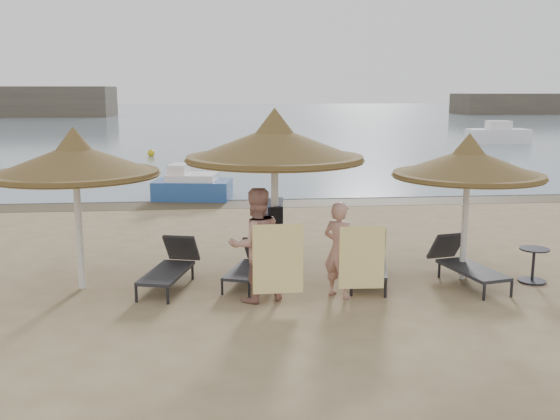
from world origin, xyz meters
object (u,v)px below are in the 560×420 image
(lounger_far_right, at_px, (464,263))
(person_left, at_px, (256,236))
(lounger_near_right, at_px, (369,259))
(side_table, at_px, (533,266))
(pedal_boat, at_px, (192,186))
(palapa_left, at_px, (75,161))
(person_right, at_px, (339,242))
(palapa_center, at_px, (275,144))
(lounger_near_left, at_px, (250,264))
(lounger_far_left, at_px, (171,266))
(palapa_right, at_px, (468,164))

(lounger_far_right, xyz_separation_m, person_left, (-4.00, -0.64, 0.77))
(lounger_near_right, distance_m, side_table, 3.11)
(side_table, relative_size, pedal_boat, 0.24)
(palapa_left, distance_m, person_right, 4.91)
(palapa_center, height_order, lounger_near_left, palapa_center)
(palapa_center, height_order, lounger_far_right, palapa_center)
(palapa_left, height_order, side_table, palapa_left)
(lounger_near_left, height_order, lounger_near_right, lounger_near_right)
(lounger_far_left, distance_m, person_right, 3.20)
(palapa_center, distance_m, person_left, 1.85)
(palapa_left, height_order, person_right, palapa_left)
(side_table, xyz_separation_m, pedal_boat, (-6.81, 9.94, 0.12))
(palapa_center, distance_m, pedal_boat, 9.85)
(lounger_near_left, relative_size, lounger_near_right, 0.84)
(lounger_far_right, bearing_deg, lounger_near_left, 161.01)
(side_table, xyz_separation_m, person_right, (-3.84, -0.45, 0.68))
(palapa_center, height_order, lounger_far_left, palapa_center)
(lounger_near_left, bearing_deg, palapa_center, 11.46)
(lounger_far_right, xyz_separation_m, side_table, (1.31, -0.12, -0.07))
(person_left, bearing_deg, lounger_near_right, -172.23)
(lounger_far_right, bearing_deg, person_right, -179.45)
(person_right, bearing_deg, person_left, 45.57)
(palapa_left, relative_size, palapa_right, 1.05)
(palapa_right, height_order, side_table, palapa_right)
(lounger_far_left, xyz_separation_m, person_left, (1.53, -1.01, 0.77))
(palapa_left, relative_size, person_right, 1.51)
(lounger_near_left, bearing_deg, pedal_boat, 119.03)
(lounger_near_left, bearing_deg, lounger_far_right, 13.42)
(side_table, distance_m, person_right, 3.93)
(lounger_near_right, xyz_separation_m, side_table, (3.06, -0.51, -0.09))
(side_table, bearing_deg, lounger_near_right, 170.54)
(lounger_far_right, height_order, person_left, person_left)
(lounger_near_right, relative_size, person_left, 0.91)
(palapa_center, xyz_separation_m, side_table, (4.88, -0.53, -2.31))
(lounger_far_right, relative_size, side_table, 3.00)
(side_table, distance_m, pedal_boat, 12.05)
(palapa_left, distance_m, lounger_far_right, 7.44)
(lounger_far_left, distance_m, lounger_near_right, 3.77)
(palapa_center, relative_size, lounger_near_right, 1.59)
(palapa_center, xyz_separation_m, lounger_near_right, (1.82, -0.02, -2.22))
(side_table, bearing_deg, person_left, -174.49)
(lounger_near_right, bearing_deg, lounger_far_left, -165.94)
(lounger_near_right, xyz_separation_m, lounger_far_right, (1.76, -0.39, -0.02))
(palapa_left, relative_size, lounger_near_left, 1.70)
(palapa_right, bearing_deg, side_table, -15.63)
(side_table, bearing_deg, person_right, -173.29)
(lounger_near_left, height_order, pedal_boat, pedal_boat)
(palapa_center, distance_m, person_right, 2.17)
(side_table, height_order, person_left, person_left)
(palapa_right, xyz_separation_m, pedal_boat, (-5.56, 9.59, -1.81))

